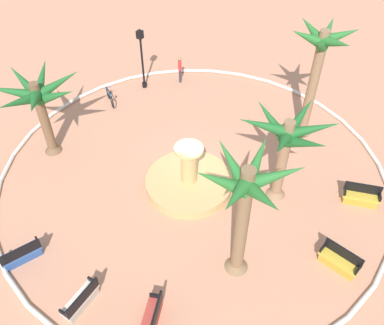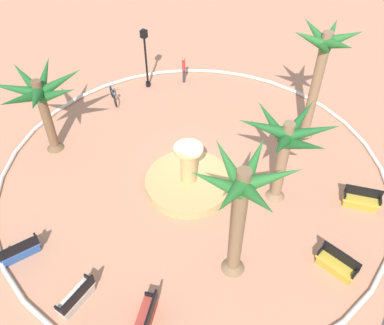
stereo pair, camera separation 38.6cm
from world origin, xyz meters
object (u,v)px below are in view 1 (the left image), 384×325
object	(u,v)px
fountain	(189,181)
bench_southwest	(339,262)
palm_tree_by_curb	(318,61)
palm_tree_mid_plaza	(37,99)
bench_west	(361,197)
bicycle_red_frame	(110,97)
lamppost	(142,54)
bench_southeast	(22,255)
bench_east	(81,301)
palm_tree_near_fountain	(245,199)
palm_tree_far_side	(287,141)
bench_north	(151,319)
person_cyclist_helmet	(180,68)

from	to	relation	value
fountain	bench_southwest	world-z (taller)	fountain
palm_tree_by_curb	palm_tree_mid_plaza	distance (m)	13.18
bench_west	palm_tree_by_curb	bearing A→B (deg)	-131.05
fountain	bench_west	world-z (taller)	fountain
palm_tree_by_curb	bench_southwest	size ratio (longest dim) A/B	3.68
bench_southwest	bench_west	bearing A→B (deg)	-178.25
fountain	palm_tree_mid_plaza	size ratio (longest dim) A/B	0.94
palm_tree_by_curb	bicycle_red_frame	size ratio (longest dim) A/B	4.40
bench_west	lamppost	bearing A→B (deg)	-101.23
bench_southeast	lamppost	world-z (taller)	lamppost
palm_tree_mid_plaza	bench_east	distance (m)	9.48
palm_tree_mid_plaza	bench_east	size ratio (longest dim) A/B	2.69
palm_tree_near_fountain	bench_west	distance (m)	7.70
palm_tree_by_curb	bench_southeast	xyz separation A→B (m)	(13.29, -6.95, -4.01)
palm_tree_mid_plaza	bench_southeast	size ratio (longest dim) A/B	2.60
palm_tree_far_side	bench_north	bearing A→B (deg)	-10.52
lamppost	person_cyclist_helmet	size ratio (longest dim) A/B	2.29
palm_tree_near_fountain	bicycle_red_frame	xyz separation A→B (m)	(-6.23, -11.16, -3.70)
fountain	bench_west	size ratio (longest dim) A/B	2.42
bench_north	lamppost	world-z (taller)	lamppost
bench_east	palm_tree_near_fountain	bearing A→B (deg)	136.10
fountain	bench_east	xyz separation A→B (m)	(7.16, -0.35, 0.01)
bench_east	bench_southeast	xyz separation A→B (m)	(-0.31, -3.35, 0.00)
palm_tree_near_fountain	bench_west	xyz separation A→B (m)	(-5.84, 3.36, -3.74)
palm_tree_mid_plaza	lamppost	size ratio (longest dim) A/B	1.13
bench_southwest	fountain	bearing A→B (deg)	-96.17
palm_tree_mid_plaza	bicycle_red_frame	xyz separation A→B (m)	(-4.80, -0.04, -2.85)
bench_southeast	lamppost	bearing A→B (deg)	-167.24
bench_north	bicycle_red_frame	bearing A→B (deg)	-135.75
palm_tree_far_side	bench_north	world-z (taller)	palm_tree_far_side
palm_tree_by_curb	lamppost	distance (m)	10.05
palm_tree_near_fountain	palm_tree_far_side	world-z (taller)	palm_tree_near_fountain
palm_tree_far_side	bench_southeast	distance (m)	11.61
bench_west	bench_southeast	world-z (taller)	same
palm_tree_near_fountain	bench_east	distance (m)	7.09
bench_southwest	lamppost	xyz separation A→B (m)	(-6.53, -13.86, 1.89)
palm_tree_near_fountain	lamppost	bearing A→B (deg)	-129.53
bicycle_red_frame	bench_east	bearing A→B (deg)	33.45
bench_north	bench_southwest	xyz separation A→B (m)	(-5.65, 5.05, 0.00)
bench_east	lamppost	xyz separation A→B (m)	(-12.91, -6.20, 1.89)
bench_east	bench_southwest	xyz separation A→B (m)	(-6.37, 7.65, 0.00)
bench_west	bicycle_red_frame	bearing A→B (deg)	-91.54
palm_tree_near_fountain	bench_southeast	xyz separation A→B (m)	(4.03, -7.53, -3.74)
palm_tree_near_fountain	bench_east	bearing A→B (deg)	-43.90
palm_tree_far_side	bench_north	distance (m)	8.66
palm_tree_mid_plaza	bench_southwest	bearing A→B (deg)	92.34
person_cyclist_helmet	bench_west	bearing A→B (deg)	70.42
palm_tree_far_side	bench_southwest	world-z (taller)	palm_tree_far_side
bench_southwest	person_cyclist_helmet	bearing A→B (deg)	-123.52
bench_north	bench_southwest	world-z (taller)	same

